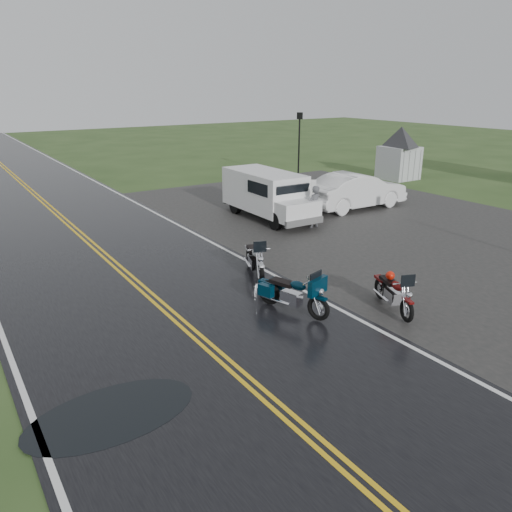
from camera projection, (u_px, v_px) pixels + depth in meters
The scene contains 11 objects.
ground at pixel (202, 343), 11.46m from camera, with size 120.00×120.00×0.00m, color #2D471E.
road at pixel (83, 237), 19.35m from camera, with size 8.00×100.00×0.04m, color black.
parking_pad at pixel (379, 224), 21.12m from camera, with size 14.00×24.00×0.03m, color black.
visitor_center at pixel (401, 140), 30.54m from camera, with size 16.00×10.00×4.80m, color #A8AAAD, non-canonical shape.
motorcycle_red at pixel (408, 302), 12.17m from camera, with size 0.73×2.01×1.19m, color #580A0A, non-canonical shape.
motorcycle_teal at pixel (319, 299), 12.23m from camera, with size 0.78×2.14×1.27m, color #042132, non-canonical shape.
motorcycle_silver at pixel (261, 265), 14.51m from camera, with size 0.77×2.13×1.26m, color #9D9FA4, non-canonical shape.
van_white at pixel (276, 205), 19.93m from camera, with size 1.99×5.30×2.08m, color white, non-canonical shape.
person_at_van at pixel (314, 207), 20.33m from camera, with size 0.63×0.41×1.73m, color #4C4D51.
sedan_white at pixel (356, 191), 23.56m from camera, with size 1.78×5.11×1.68m, color silver.
lamp_post_far_right at pixel (299, 147), 30.17m from camera, with size 0.35×0.35×4.10m, color black, non-canonical shape.
Camera 1 is at (-4.56, -9.19, 5.62)m, focal length 35.00 mm.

